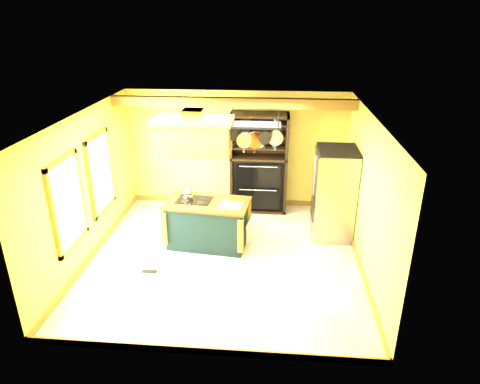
# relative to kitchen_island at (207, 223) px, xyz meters

# --- Properties ---
(floor) EXTENTS (5.00, 5.00, 0.00)m
(floor) POSITION_rel_kitchen_island_xyz_m (0.38, -0.48, -0.47)
(floor) COLOR beige
(floor) RESTS_ON ground
(ceiling) EXTENTS (5.00, 5.00, 0.00)m
(ceiling) POSITION_rel_kitchen_island_xyz_m (0.38, -0.48, 2.23)
(ceiling) COLOR white
(ceiling) RESTS_ON wall_back
(wall_back) EXTENTS (5.00, 0.02, 2.70)m
(wall_back) POSITION_rel_kitchen_island_xyz_m (0.38, 2.02, 0.88)
(wall_back) COLOR #E9CD55
(wall_back) RESTS_ON floor
(wall_front) EXTENTS (5.00, 0.02, 2.70)m
(wall_front) POSITION_rel_kitchen_island_xyz_m (0.38, -2.98, 0.88)
(wall_front) COLOR #E9CD55
(wall_front) RESTS_ON floor
(wall_left) EXTENTS (0.02, 5.00, 2.70)m
(wall_left) POSITION_rel_kitchen_island_xyz_m (-2.12, -0.48, 0.88)
(wall_left) COLOR #E9CD55
(wall_left) RESTS_ON floor
(wall_right) EXTENTS (0.02, 5.00, 2.70)m
(wall_right) POSITION_rel_kitchen_island_xyz_m (2.88, -0.48, 0.88)
(wall_right) COLOR #E9CD55
(wall_right) RESTS_ON floor
(ceiling_beam) EXTENTS (5.00, 0.15, 0.20)m
(ceiling_beam) POSITION_rel_kitchen_island_xyz_m (0.38, 1.22, 2.12)
(ceiling_beam) COLOR olive
(ceiling_beam) RESTS_ON ceiling
(window_near) EXTENTS (0.06, 1.06, 1.56)m
(window_near) POSITION_rel_kitchen_island_xyz_m (-2.08, -1.28, 0.93)
(window_near) COLOR olive
(window_near) RESTS_ON wall_left
(window_far) EXTENTS (0.06, 1.06, 1.56)m
(window_far) POSITION_rel_kitchen_island_xyz_m (-2.08, 0.12, 0.93)
(window_far) COLOR olive
(window_far) RESTS_ON wall_left
(kitchen_island) EXTENTS (1.69, 1.07, 1.11)m
(kitchen_island) POSITION_rel_kitchen_island_xyz_m (0.00, 0.00, 0.00)
(kitchen_island) COLOR black
(kitchen_island) RESTS_ON floor
(range_hood) EXTENTS (1.41, 0.79, 0.80)m
(range_hood) POSITION_rel_kitchen_island_xyz_m (-0.20, -0.00, 1.77)
(range_hood) COLOR gold
(range_hood) RESTS_ON ceiling
(pot_rack) EXTENTS (0.99, 0.46, 0.71)m
(pot_rack) POSITION_rel_kitchen_island_xyz_m (0.91, 0.01, 1.87)
(pot_rack) COLOR black
(pot_rack) RESTS_ON ceiling
(refrigerator) EXTENTS (0.78, 0.92, 1.81)m
(refrigerator) POSITION_rel_kitchen_island_xyz_m (2.47, 0.63, 0.41)
(refrigerator) COLOR gray
(refrigerator) RESTS_ON floor
(hutch) EXTENTS (1.28, 0.58, 2.27)m
(hutch) POSITION_rel_kitchen_island_xyz_m (0.92, 1.78, 0.41)
(hutch) COLOR black
(hutch) RESTS_ON floor
(floor_register) EXTENTS (0.28, 0.13, 0.01)m
(floor_register) POSITION_rel_kitchen_island_xyz_m (-0.90, -1.06, -0.46)
(floor_register) COLOR black
(floor_register) RESTS_ON floor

